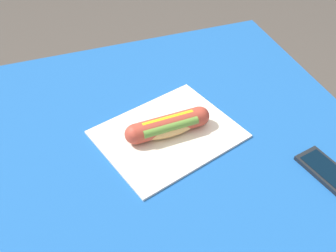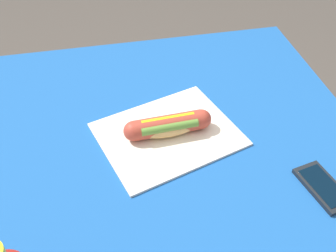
{
  "view_description": "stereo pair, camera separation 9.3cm",
  "coord_description": "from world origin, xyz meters",
  "views": [
    {
      "loc": [
        0.2,
        0.62,
        1.41
      ],
      "look_at": [
        -0.03,
        -0.03,
        0.78
      ],
      "focal_mm": 42.06,
      "sensor_mm": 36.0,
      "label": 1
    },
    {
      "loc": [
        0.11,
        0.64,
        1.41
      ],
      "look_at": [
        -0.03,
        -0.03,
        0.78
      ],
      "focal_mm": 42.06,
      "sensor_mm": 36.0,
      "label": 2
    }
  ],
  "objects": [
    {
      "name": "dining_table",
      "position": [
        0.0,
        0.0,
        0.61
      ],
      "size": [
        1.01,
        0.94,
        0.75
      ],
      "color": "brown",
      "rests_on": "ground"
    },
    {
      "name": "paper_wrapper",
      "position": [
        -0.03,
        -0.03,
        0.75
      ],
      "size": [
        0.38,
        0.34,
        0.01
      ],
      "primitive_type": "cube",
      "rotation": [
        0.0,
        0.0,
        0.3
      ],
      "color": "silver",
      "rests_on": "dining_table"
    },
    {
      "name": "cell_phone",
      "position": [
        -0.32,
        0.2,
        0.76
      ],
      "size": [
        0.09,
        0.14,
        0.01
      ],
      "color": "black",
      "rests_on": "dining_table"
    },
    {
      "name": "hot_dog",
      "position": [
        -0.03,
        -0.02,
        0.78
      ],
      "size": [
        0.21,
        0.07,
        0.05
      ],
      "color": "tan",
      "rests_on": "paper_wrapper"
    }
  ]
}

